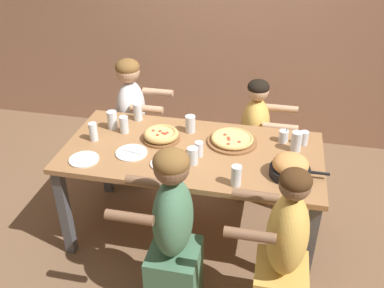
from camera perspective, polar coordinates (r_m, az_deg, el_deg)
ground_plane at (r=3.58m, az=-0.00°, el=-11.64°), size 18.00×18.00×0.00m
dining_table at (r=3.14m, az=-0.00°, el=-2.21°), size 1.86×0.90×0.80m
pizza_board_main at (r=3.21m, az=-4.12°, el=1.17°), size 0.28×0.28×0.07m
pizza_board_second at (r=3.18m, az=5.38°, el=0.58°), size 0.37×0.37×0.05m
skillet_bowl at (r=2.86m, az=12.98°, el=-3.00°), size 0.39×0.27×0.15m
empty_plate_a at (r=3.07m, az=-14.21°, el=-2.00°), size 0.21×0.21×0.02m
empty_plate_b at (r=3.08m, az=-8.07°, el=-1.16°), size 0.23×0.23×0.02m
empty_plate_c at (r=2.94m, az=-3.81°, el=-2.64°), size 0.18×0.18×0.02m
cocktail_glass_blue at (r=3.25m, az=12.10°, el=0.97°), size 0.07×0.07×0.11m
drinking_glass_a at (r=3.00m, az=0.93°, el=-0.79°), size 0.06×0.06×0.11m
drinking_glass_b at (r=3.24m, az=14.70°, el=0.68°), size 0.06×0.06×0.11m
drinking_glass_c at (r=3.33m, az=-9.05°, el=2.45°), size 0.07×0.07×0.13m
drinking_glass_d at (r=3.26m, az=-13.01°, el=1.46°), size 0.06×0.06×0.14m
drinking_glass_e at (r=3.49m, az=-7.23°, el=4.14°), size 0.07×0.07×0.14m
drinking_glass_f at (r=2.73m, az=5.91°, el=-4.39°), size 0.07×0.07×0.14m
drinking_glass_g at (r=2.91m, az=0.08°, el=-1.59°), size 0.08×0.08×0.12m
drinking_glass_h at (r=3.29m, az=-0.23°, el=2.56°), size 0.08×0.08×0.13m
drinking_glass_i at (r=3.39m, az=-10.58°, el=3.16°), size 0.08×0.08×0.15m
drinking_glass_j at (r=3.14m, az=13.72°, el=0.24°), size 0.08×0.08×0.15m
diner_near_right at (r=2.69m, az=12.00°, el=-14.82°), size 0.51×0.40×1.18m
diner_far_left at (r=3.94m, az=-7.91°, el=2.45°), size 0.51×0.40×1.19m
diner_near_center at (r=2.71m, az=-2.54°, el=-12.48°), size 0.51×0.40×1.21m
diner_far_midright at (r=3.78m, az=8.26°, el=-0.02°), size 0.51×0.40×1.10m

